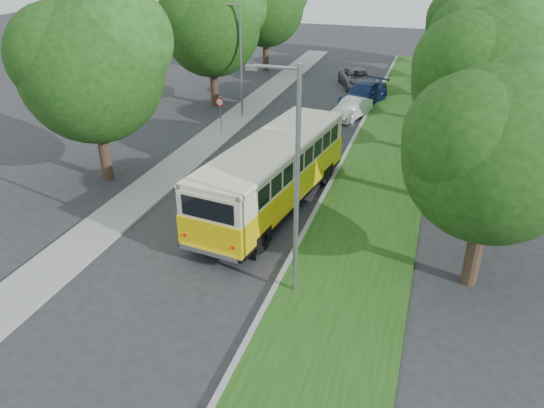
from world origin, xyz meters
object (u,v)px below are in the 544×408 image
(car_white, at_px, (351,109))
(car_grey, at_px, (357,78))
(lamppost_far, at_px, (239,56))
(car_silver, at_px, (316,129))
(car_blue, at_px, (364,94))
(lamppost_near, at_px, (294,179))
(vintage_bus, at_px, (273,175))

(car_white, xyz_separation_m, car_grey, (-1.03, 8.50, 0.05))
(lamppost_far, bearing_deg, car_silver, -24.52)
(lamppost_far, relative_size, car_grey, 1.45)
(car_silver, relative_size, car_blue, 0.69)
(lamppost_near, height_order, car_grey, lamppost_near)
(vintage_bus, distance_m, car_blue, 18.36)
(lamppost_far, bearing_deg, car_blue, 37.01)
(car_blue, distance_m, car_grey, 4.95)
(lamppost_far, relative_size, vintage_bus, 0.68)
(vintage_bus, bearing_deg, car_blue, 93.92)
(lamppost_near, xyz_separation_m, car_blue, (-1.30, 24.23, -3.61))
(car_white, relative_size, car_blue, 0.76)
(vintage_bus, xyz_separation_m, car_white, (1.05, 14.57, -0.98))
(car_silver, bearing_deg, vintage_bus, -107.84)
(lamppost_near, relative_size, car_white, 1.99)
(lamppost_far, bearing_deg, car_grey, 59.01)
(vintage_bus, height_order, car_silver, vintage_bus)
(vintage_bus, relative_size, car_blue, 2.10)
(car_silver, distance_m, car_grey, 13.26)
(lamppost_near, height_order, car_silver, lamppost_near)
(vintage_bus, bearing_deg, car_grey, 97.96)
(lamppost_near, relative_size, vintage_bus, 0.72)
(car_silver, distance_m, car_blue, 8.62)
(lamppost_far, bearing_deg, vintage_bus, -63.35)
(lamppost_far, xyz_separation_m, car_white, (7.35, 2.01, -3.45))
(lamppost_near, height_order, car_blue, lamppost_near)
(lamppost_near, relative_size, car_silver, 2.22)
(car_blue, bearing_deg, vintage_bus, -77.91)
(vintage_bus, distance_m, car_grey, 23.09)
(car_blue, bearing_deg, car_grey, 121.27)
(car_blue, bearing_deg, lamppost_far, -126.82)
(lamppost_far, height_order, car_grey, lamppost_far)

